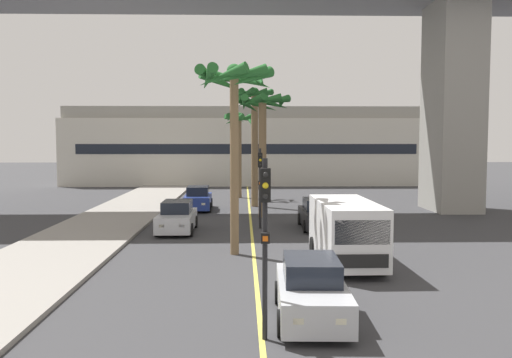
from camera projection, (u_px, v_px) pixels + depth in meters
The scene contains 14 objects.
sidewalk_left at pixel (37, 264), 19.40m from camera, with size 4.80×80.00×0.15m, color gray.
lane_stripe_center at pixel (251, 229), 27.58m from camera, with size 0.14×56.00×0.01m, color #DBCC4C.
pier_building_backdrop at pixel (247, 147), 56.82m from camera, with size 37.92×8.04×8.07m.
car_queue_front at pixel (198, 199), 35.20m from camera, with size 1.91×4.14×1.56m.
car_queue_second at pixel (177, 218), 26.69m from camera, with size 1.84×4.10×1.56m.
car_queue_third at pixel (311, 291), 13.66m from camera, with size 1.96×4.16×1.56m.
car_queue_fourth at pixel (318, 215), 27.71m from camera, with size 1.84×4.10×1.56m.
delivery_van at pixel (346, 230), 19.53m from camera, with size 2.21×5.27×2.36m.
traffic_light_median_near at pixel (265, 224), 11.97m from camera, with size 0.24×0.37×4.20m.
traffic_light_median_far at pixel (260, 177), 27.49m from camera, with size 0.24×0.37×4.20m.
palm_tree_near_median at pixel (255, 117), 36.66m from camera, with size 2.72×2.70×8.28m.
palm_tree_mid_median at pixel (234, 95), 21.00m from camera, with size 3.17×3.28×7.64m.
palm_tree_far_median at pixel (262, 120), 31.48m from camera, with size 3.42×3.44×7.41m.
palm_tree_farthest_median at pixel (239, 130), 42.42m from camera, with size 2.62×2.76×6.87m.
Camera 1 is at (-0.42, -3.32, 4.59)m, focal length 37.11 mm.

